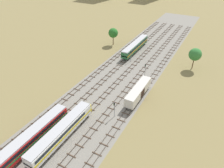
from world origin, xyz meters
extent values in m
plane|color=olive|center=(0.00, 56.00, 0.00)|extent=(480.00, 480.00, 0.00)
cube|color=gray|center=(0.00, 56.00, 0.00)|extent=(22.83, 176.00, 0.01)
cube|color=#47382D|center=(-10.13, 57.00, 0.22)|extent=(0.07, 126.00, 0.15)
cube|color=#47382D|center=(-8.70, 57.00, 0.22)|extent=(0.07, 126.00, 0.15)
cube|color=brown|center=(-9.42, 10.50, 0.07)|extent=(2.40, 0.22, 0.14)
cube|color=brown|center=(-9.42, 13.50, 0.07)|extent=(2.40, 0.22, 0.14)
cube|color=brown|center=(-9.42, 16.50, 0.07)|extent=(2.40, 0.22, 0.14)
cube|color=brown|center=(-9.42, 19.50, 0.07)|extent=(2.40, 0.22, 0.14)
cube|color=brown|center=(-9.42, 22.50, 0.07)|extent=(2.40, 0.22, 0.14)
cube|color=brown|center=(-9.42, 25.50, 0.07)|extent=(2.40, 0.22, 0.14)
cube|color=brown|center=(-9.42, 28.50, 0.07)|extent=(2.40, 0.22, 0.14)
cube|color=brown|center=(-9.42, 31.50, 0.07)|extent=(2.40, 0.22, 0.14)
cube|color=brown|center=(-9.42, 34.50, 0.07)|extent=(2.40, 0.22, 0.14)
cube|color=brown|center=(-9.42, 37.50, 0.07)|extent=(2.40, 0.22, 0.14)
cube|color=brown|center=(-9.42, 40.50, 0.07)|extent=(2.40, 0.22, 0.14)
cube|color=brown|center=(-9.42, 43.50, 0.07)|extent=(2.40, 0.22, 0.14)
cube|color=brown|center=(-9.42, 46.50, 0.07)|extent=(2.40, 0.22, 0.14)
cube|color=brown|center=(-9.42, 49.50, 0.07)|extent=(2.40, 0.22, 0.14)
cube|color=brown|center=(-9.42, 52.50, 0.07)|extent=(2.40, 0.22, 0.14)
cube|color=brown|center=(-9.42, 55.50, 0.07)|extent=(2.40, 0.22, 0.14)
cube|color=brown|center=(-9.42, 58.50, 0.07)|extent=(2.40, 0.22, 0.14)
cube|color=brown|center=(-9.42, 61.50, 0.07)|extent=(2.40, 0.22, 0.14)
cube|color=brown|center=(-9.42, 64.50, 0.07)|extent=(2.40, 0.22, 0.14)
cube|color=brown|center=(-9.42, 67.50, 0.07)|extent=(2.40, 0.22, 0.14)
cube|color=brown|center=(-9.42, 70.50, 0.07)|extent=(2.40, 0.22, 0.14)
cube|color=brown|center=(-9.42, 73.50, 0.07)|extent=(2.40, 0.22, 0.14)
cube|color=brown|center=(-9.42, 76.50, 0.07)|extent=(2.40, 0.22, 0.14)
cube|color=brown|center=(-9.42, 79.50, 0.07)|extent=(2.40, 0.22, 0.14)
cube|color=brown|center=(-9.42, 82.50, 0.07)|extent=(2.40, 0.22, 0.14)
cube|color=brown|center=(-9.42, 85.50, 0.07)|extent=(2.40, 0.22, 0.14)
cube|color=brown|center=(-9.42, 88.50, 0.07)|extent=(2.40, 0.22, 0.14)
cube|color=brown|center=(-9.42, 91.50, 0.07)|extent=(2.40, 0.22, 0.14)
cube|color=brown|center=(-9.42, 94.50, 0.07)|extent=(2.40, 0.22, 0.14)
cube|color=brown|center=(-9.42, 97.50, 0.07)|extent=(2.40, 0.22, 0.14)
cube|color=brown|center=(-9.42, 100.50, 0.07)|extent=(2.40, 0.22, 0.14)
cube|color=brown|center=(-9.42, 103.50, 0.07)|extent=(2.40, 0.22, 0.14)
cube|color=brown|center=(-9.42, 106.50, 0.07)|extent=(2.40, 0.22, 0.14)
cube|color=brown|center=(-9.42, 109.50, 0.07)|extent=(2.40, 0.22, 0.14)
cube|color=brown|center=(-9.42, 112.50, 0.07)|extent=(2.40, 0.22, 0.14)
cube|color=brown|center=(-9.42, 115.50, 0.07)|extent=(2.40, 0.22, 0.14)
cube|color=brown|center=(-9.42, 118.50, 0.07)|extent=(2.40, 0.22, 0.14)
cube|color=#47382D|center=(-5.43, 57.00, 0.22)|extent=(0.07, 126.00, 0.15)
cube|color=#47382D|center=(-3.99, 57.00, 0.22)|extent=(0.07, 126.00, 0.15)
cube|color=brown|center=(-4.71, 10.50, 0.07)|extent=(2.40, 0.22, 0.14)
cube|color=brown|center=(-4.71, 13.50, 0.07)|extent=(2.40, 0.22, 0.14)
cube|color=brown|center=(-4.71, 16.50, 0.07)|extent=(2.40, 0.22, 0.14)
cube|color=brown|center=(-4.71, 19.50, 0.07)|extent=(2.40, 0.22, 0.14)
cube|color=brown|center=(-4.71, 22.50, 0.07)|extent=(2.40, 0.22, 0.14)
cube|color=brown|center=(-4.71, 25.50, 0.07)|extent=(2.40, 0.22, 0.14)
cube|color=brown|center=(-4.71, 28.50, 0.07)|extent=(2.40, 0.22, 0.14)
cube|color=brown|center=(-4.71, 31.50, 0.07)|extent=(2.40, 0.22, 0.14)
cube|color=brown|center=(-4.71, 34.50, 0.07)|extent=(2.40, 0.22, 0.14)
cube|color=brown|center=(-4.71, 37.50, 0.07)|extent=(2.40, 0.22, 0.14)
cube|color=brown|center=(-4.71, 40.50, 0.07)|extent=(2.40, 0.22, 0.14)
cube|color=brown|center=(-4.71, 43.50, 0.07)|extent=(2.40, 0.22, 0.14)
cube|color=brown|center=(-4.71, 46.50, 0.07)|extent=(2.40, 0.22, 0.14)
cube|color=brown|center=(-4.71, 49.50, 0.07)|extent=(2.40, 0.22, 0.14)
cube|color=brown|center=(-4.71, 52.50, 0.07)|extent=(2.40, 0.22, 0.14)
cube|color=brown|center=(-4.71, 55.50, 0.07)|extent=(2.40, 0.22, 0.14)
cube|color=brown|center=(-4.71, 58.50, 0.07)|extent=(2.40, 0.22, 0.14)
cube|color=brown|center=(-4.71, 61.50, 0.07)|extent=(2.40, 0.22, 0.14)
cube|color=brown|center=(-4.71, 64.50, 0.07)|extent=(2.40, 0.22, 0.14)
cube|color=brown|center=(-4.71, 67.50, 0.07)|extent=(2.40, 0.22, 0.14)
cube|color=brown|center=(-4.71, 70.50, 0.07)|extent=(2.40, 0.22, 0.14)
cube|color=brown|center=(-4.71, 73.50, 0.07)|extent=(2.40, 0.22, 0.14)
cube|color=brown|center=(-4.71, 76.50, 0.07)|extent=(2.40, 0.22, 0.14)
cube|color=brown|center=(-4.71, 79.50, 0.07)|extent=(2.40, 0.22, 0.14)
cube|color=brown|center=(-4.71, 82.50, 0.07)|extent=(2.40, 0.22, 0.14)
cube|color=brown|center=(-4.71, 85.50, 0.07)|extent=(2.40, 0.22, 0.14)
cube|color=brown|center=(-4.71, 88.50, 0.07)|extent=(2.40, 0.22, 0.14)
cube|color=brown|center=(-4.71, 91.50, 0.07)|extent=(2.40, 0.22, 0.14)
cube|color=brown|center=(-4.71, 94.50, 0.07)|extent=(2.40, 0.22, 0.14)
cube|color=brown|center=(-4.71, 97.50, 0.07)|extent=(2.40, 0.22, 0.14)
cube|color=brown|center=(-4.71, 100.50, 0.07)|extent=(2.40, 0.22, 0.14)
cube|color=brown|center=(-4.71, 103.50, 0.07)|extent=(2.40, 0.22, 0.14)
cube|color=brown|center=(-4.71, 106.50, 0.07)|extent=(2.40, 0.22, 0.14)
cube|color=brown|center=(-4.71, 109.50, 0.07)|extent=(2.40, 0.22, 0.14)
cube|color=brown|center=(-4.71, 112.50, 0.07)|extent=(2.40, 0.22, 0.14)
cube|color=brown|center=(-4.71, 115.50, 0.07)|extent=(2.40, 0.22, 0.14)
cube|color=brown|center=(-4.71, 118.50, 0.07)|extent=(2.40, 0.22, 0.14)
cube|color=#47382D|center=(-0.72, 57.00, 0.22)|extent=(0.07, 126.00, 0.15)
cube|color=#47382D|center=(0.72, 57.00, 0.22)|extent=(0.07, 126.00, 0.15)
cube|color=brown|center=(0.00, 10.50, 0.07)|extent=(2.40, 0.22, 0.14)
cube|color=brown|center=(0.00, 13.50, 0.07)|extent=(2.40, 0.22, 0.14)
cube|color=brown|center=(0.00, 16.50, 0.07)|extent=(2.40, 0.22, 0.14)
cube|color=brown|center=(0.00, 19.50, 0.07)|extent=(2.40, 0.22, 0.14)
cube|color=brown|center=(0.00, 22.50, 0.07)|extent=(2.40, 0.22, 0.14)
cube|color=brown|center=(0.00, 25.50, 0.07)|extent=(2.40, 0.22, 0.14)
cube|color=brown|center=(0.00, 28.50, 0.07)|extent=(2.40, 0.22, 0.14)
cube|color=brown|center=(0.00, 31.50, 0.07)|extent=(2.40, 0.22, 0.14)
cube|color=brown|center=(0.00, 34.50, 0.07)|extent=(2.40, 0.22, 0.14)
cube|color=brown|center=(0.00, 37.50, 0.07)|extent=(2.40, 0.22, 0.14)
cube|color=brown|center=(0.00, 40.50, 0.07)|extent=(2.40, 0.22, 0.14)
cube|color=brown|center=(0.00, 43.50, 0.07)|extent=(2.40, 0.22, 0.14)
cube|color=brown|center=(0.00, 46.50, 0.07)|extent=(2.40, 0.22, 0.14)
cube|color=brown|center=(0.00, 49.50, 0.07)|extent=(2.40, 0.22, 0.14)
cube|color=brown|center=(0.00, 52.50, 0.07)|extent=(2.40, 0.22, 0.14)
cube|color=brown|center=(0.00, 55.50, 0.07)|extent=(2.40, 0.22, 0.14)
cube|color=brown|center=(0.00, 58.50, 0.07)|extent=(2.40, 0.22, 0.14)
cube|color=brown|center=(0.00, 61.50, 0.07)|extent=(2.40, 0.22, 0.14)
cube|color=brown|center=(0.00, 64.50, 0.07)|extent=(2.40, 0.22, 0.14)
cube|color=brown|center=(0.00, 67.50, 0.07)|extent=(2.40, 0.22, 0.14)
cube|color=brown|center=(0.00, 70.50, 0.07)|extent=(2.40, 0.22, 0.14)
cube|color=brown|center=(0.00, 73.50, 0.07)|extent=(2.40, 0.22, 0.14)
cube|color=brown|center=(0.00, 76.50, 0.07)|extent=(2.40, 0.22, 0.14)
cube|color=brown|center=(0.00, 79.50, 0.07)|extent=(2.40, 0.22, 0.14)
cube|color=brown|center=(0.00, 82.50, 0.07)|extent=(2.40, 0.22, 0.14)
cube|color=brown|center=(0.00, 85.50, 0.07)|extent=(2.40, 0.22, 0.14)
cube|color=brown|center=(0.00, 88.50, 0.07)|extent=(2.40, 0.22, 0.14)
cube|color=brown|center=(0.00, 91.50, 0.07)|extent=(2.40, 0.22, 0.14)
cube|color=brown|center=(0.00, 94.50, 0.07)|extent=(2.40, 0.22, 0.14)
cube|color=brown|center=(0.00, 97.50, 0.07)|extent=(2.40, 0.22, 0.14)
cube|color=brown|center=(0.00, 100.50, 0.07)|extent=(2.40, 0.22, 0.14)
cube|color=brown|center=(0.00, 103.50, 0.07)|extent=(2.40, 0.22, 0.14)
cube|color=brown|center=(0.00, 106.50, 0.07)|extent=(2.40, 0.22, 0.14)
cube|color=brown|center=(0.00, 109.50, 0.07)|extent=(2.40, 0.22, 0.14)
cube|color=brown|center=(0.00, 112.50, 0.07)|extent=(2.40, 0.22, 0.14)
cube|color=brown|center=(0.00, 115.50, 0.07)|extent=(2.40, 0.22, 0.14)
cube|color=brown|center=(0.00, 118.50, 0.07)|extent=(2.40, 0.22, 0.14)
cube|color=#47382D|center=(3.99, 57.00, 0.22)|extent=(0.07, 126.00, 0.15)
cube|color=#47382D|center=(5.43, 57.00, 0.22)|extent=(0.07, 126.00, 0.15)
cube|color=brown|center=(4.71, 13.50, 0.07)|extent=(2.40, 0.22, 0.14)
cube|color=brown|center=(4.71, 16.50, 0.07)|extent=(2.40, 0.22, 0.14)
cube|color=brown|center=(4.71, 19.50, 0.07)|extent=(2.40, 0.22, 0.14)
cube|color=brown|center=(4.71, 22.50, 0.07)|extent=(2.40, 0.22, 0.14)
cube|color=brown|center=(4.71, 25.50, 0.07)|extent=(2.40, 0.22, 0.14)
cube|color=brown|center=(4.71, 28.50, 0.07)|extent=(2.40, 0.22, 0.14)
cube|color=brown|center=(4.71, 31.50, 0.07)|extent=(2.40, 0.22, 0.14)
cube|color=brown|center=(4.71, 34.50, 0.07)|extent=(2.40, 0.22, 0.14)
cube|color=brown|center=(4.71, 37.50, 0.07)|extent=(2.40, 0.22, 0.14)
cube|color=brown|center=(4.71, 40.50, 0.07)|extent=(2.40, 0.22, 0.14)
cube|color=brown|center=(4.71, 43.50, 0.07)|extent=(2.40, 0.22, 0.14)
cube|color=brown|center=(4.71, 46.50, 0.07)|extent=(2.40, 0.22, 0.14)
cube|color=brown|center=(4.71, 49.50, 0.07)|extent=(2.40, 0.22, 0.14)
cube|color=brown|center=(4.71, 52.50, 0.07)|extent=(2.40, 0.22, 0.14)
cube|color=brown|center=(4.71, 55.50, 0.07)|extent=(2.40, 0.22, 0.14)
cube|color=brown|center=(4.71, 58.50, 0.07)|extent=(2.40, 0.22, 0.14)
cube|color=brown|center=(4.71, 61.50, 0.07)|extent=(2.40, 0.22, 0.14)
cube|color=brown|center=(4.71, 64.50, 0.07)|extent=(2.40, 0.22, 0.14)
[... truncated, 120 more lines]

